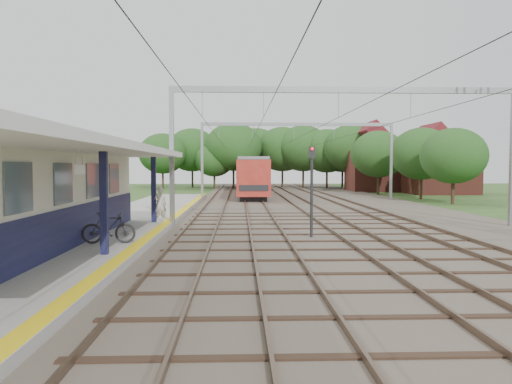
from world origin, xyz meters
name	(u,v)px	position (x,y,z in m)	size (l,w,h in m)	color
ground	(326,324)	(0.00, 0.00, 0.00)	(160.00, 160.00, 0.00)	#2D4C1E
ballast_bed	(311,204)	(4.00, 30.00, 0.05)	(18.00, 90.00, 0.10)	#473D33
platform	(116,228)	(-7.50, 14.00, 0.17)	(5.00, 52.00, 0.35)	gray
yellow_stripe	(164,224)	(-5.25, 14.00, 0.35)	(0.45, 52.00, 0.01)	yellow
station_building	(21,198)	(-8.88, 7.00, 2.04)	(3.41, 18.00, 3.40)	beige
canopy	(42,148)	(-7.77, 6.00, 3.64)	(6.40, 20.00, 3.44)	#13153E
rail_tracks	(279,203)	(1.50, 30.00, 0.18)	(11.80, 88.00, 0.15)	brown
catenary_system	(312,132)	(3.39, 25.28, 5.51)	(17.22, 88.00, 7.00)	gray
tree_band	(281,153)	(3.84, 57.12, 4.92)	(31.72, 30.88, 8.82)	#382619
house_near	(440,167)	(21.00, 46.00, 2.99)	(7.00, 6.12, 7.89)	brown
house_far	(381,165)	(16.00, 52.00, 3.23)	(8.00, 6.12, 8.66)	brown
person	(160,204)	(-5.60, 15.00, 1.22)	(0.64, 0.42, 1.75)	beige
bicycle	(109,228)	(-6.33, 8.16, 0.91)	(0.53, 1.86, 1.12)	black
train	(249,174)	(-0.50, 49.81, 2.14)	(2.92, 36.32, 3.83)	black
signal_post	(312,183)	(1.35, 11.28, 2.37)	(0.28, 0.25, 3.91)	black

